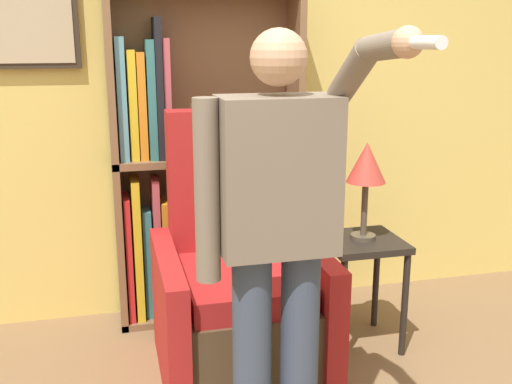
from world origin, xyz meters
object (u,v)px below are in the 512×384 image
(person_standing, at_px, (277,232))
(bookcase, at_px, (184,169))
(armchair, at_px, (237,295))
(table_lamp, at_px, (366,167))
(side_table, at_px, (362,260))

(person_standing, bearing_deg, bookcase, 96.70)
(bookcase, distance_m, armchair, 0.86)
(bookcase, height_order, table_lamp, bookcase)
(person_standing, distance_m, table_lamp, 1.08)
(bookcase, bearing_deg, side_table, -33.89)
(armchair, bearing_deg, bookcase, 104.44)
(bookcase, height_order, person_standing, bookcase)
(bookcase, bearing_deg, person_standing, -83.30)
(person_standing, height_order, side_table, person_standing)
(armchair, xyz_separation_m, person_standing, (-0.01, -0.74, 0.57))
(bookcase, distance_m, person_standing, 1.41)
(armchair, bearing_deg, side_table, 5.62)
(armchair, distance_m, table_lamp, 0.94)
(table_lamp, bearing_deg, bookcase, 146.11)
(table_lamp, bearing_deg, side_table, 0.00)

